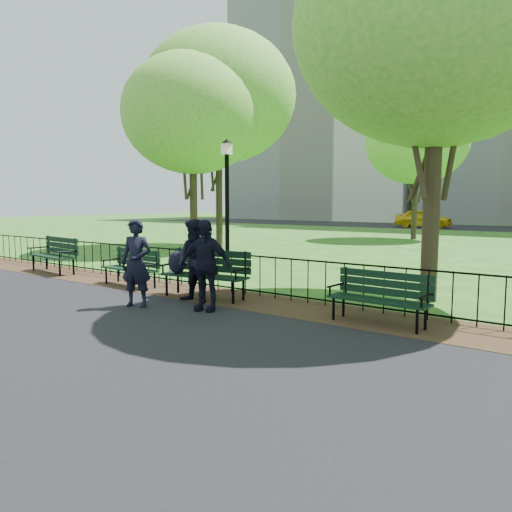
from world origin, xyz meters
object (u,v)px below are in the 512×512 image
Objects in this scene: park_bench_left_b at (56,251)px; park_bench_main at (194,266)px; tree_near_e at (438,22)px; tree_far_c at (417,141)px; taxi at (423,218)px; park_bench_left_a at (133,263)px; lamppost at (227,200)px; person_mid at (196,261)px; tree_near_w at (192,114)px; person_left at (136,263)px; person_right at (205,265)px; park_bench_right_a at (381,292)px; tree_mid_w at (218,97)px.

park_bench_main is at bearing 3.30° from park_bench_left_b.
tree_far_c is at bearing 110.67° from tree_near_e.
taxi is (-3.66, 12.36, -4.56)m from tree_far_c.
park_bench_left_a is 0.87× the size of park_bench_left_b.
lamppost is at bearing 49.52° from park_bench_left_b.
tree_near_w is at bearing 131.90° from person_mid.
person_mid is at bearing -140.49° from tree_near_e.
lamppost is 0.48× the size of tree_near_e.
person_left is 1.41m from person_right.
person_left is (1.99, -5.04, -1.24)m from lamppost.
person_mid is at bearing -0.18° from park_bench_left_b.
park_bench_right_a is 0.23× the size of tree_far_c.
person_right reaches higher than park_bench_left_b.
park_bench_left_b is 6.26m from person_mid.
tree_mid_w reaches higher than lamppost.
tree_far_c is (0.03, 19.16, 4.74)m from park_bench_left_a.
park_bench_left_b is 0.52× the size of lamppost.
person_mid is (-3.68, -3.04, -4.68)m from tree_near_e.
taxi is at bearing 96.29° from park_bench_left_b.
tree_near_w is at bearing 169.81° from taxi.
lamppost reaches higher than taxi.
person_left is at bearing -158.24° from park_bench_right_a.
person_right is at bearing -80.80° from tree_far_c.
park_bench_main is at bearing 124.16° from person_right.
person_right is (1.30, 0.55, -0.00)m from person_left.
tree_far_c is (5.35, 11.60, -0.38)m from tree_near_w.
tree_near_w reaches higher than park_bench_right_a.
lamppost reaches higher than park_bench_left_a.
taxi is (-6.28, 32.08, -0.11)m from person_mid.
tree_mid_w is at bearing 107.82° from park_bench_left_b.
tree_near_w is at bearing -114.76° from tree_far_c.
person_right reaches higher than person_mid.
tree_mid_w is at bearing 169.07° from taxi.
park_bench_left_b is 0.21× the size of tree_mid_w.
tree_near_e is 6.68m from person_mid.
lamppost is 0.90× the size of taxi.
person_left is (1.96, -20.68, -4.43)m from tree_far_c.
lamppost reaches higher than park_bench_right_a.
tree_near_e reaches higher than lamppost.
taxi is (-3.63, 31.52, 0.19)m from park_bench_left_a.
park_bench_right_a is (9.92, -0.12, -0.09)m from park_bench_left_b.
park_bench_left_a is at bearing -54.90° from tree_near_w.
taxi reaches higher than park_bench_right_a.
lamppost is at bearing -178.76° from taxi.
park_bench_right_a is 4.62m from person_left.
park_bench_left_a is 0.18× the size of tree_mid_w.
taxi is at bearing 106.51° from tree_far_c.
tree_mid_w is 2.24× the size of taxi.
tree_near_e reaches higher than park_bench_main.
person_mid is (-3.70, -0.57, 0.30)m from park_bench_right_a.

